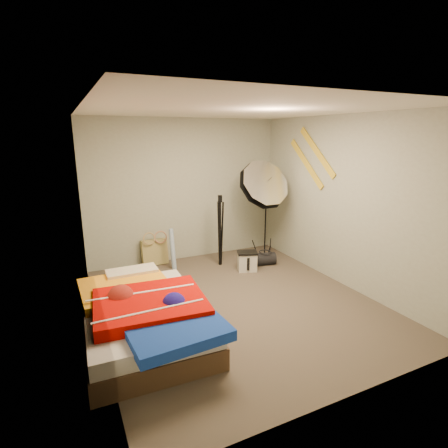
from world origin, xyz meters
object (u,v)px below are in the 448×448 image
duffel_bag (265,259)px  photo_umbrella (262,186)px  bed (145,316)px  tote_bag (155,252)px  wrapping_roll (173,249)px  camera_tripod (220,226)px  camera_case (247,262)px

duffel_bag → photo_umbrella: size_ratio=0.19×
duffel_bag → bed: bed is taller
tote_bag → photo_umbrella: 2.20m
wrapping_roll → duffel_bag: bearing=-19.2°
wrapping_roll → camera_tripod: camera_tripod is taller
wrapping_roll → photo_umbrella: 1.87m
tote_bag → photo_umbrella: (1.78, -0.63, 1.14)m
camera_tripod → bed: bearing=-134.8°
tote_bag → camera_case: (1.32, -0.95, -0.07)m
camera_case → photo_umbrella: bearing=55.2°
bed → camera_tripod: bearing=45.2°
camera_case → bed: bearing=-127.6°
wrapping_roll → bed: 2.11m
tote_bag → duffel_bag: size_ratio=1.25×
tote_bag → wrapping_roll: 0.42m
tote_bag → wrapping_roll: bearing=-55.1°
duffel_bag → bed: (-2.41, -1.38, 0.16)m
tote_bag → duffel_bag: 1.94m
bed → camera_tripod: (1.70, 1.72, 0.44)m
wrapping_roll → camera_case: (1.09, -0.63, -0.19)m
tote_bag → bed: bearing=-107.2°
camera_case → bed: size_ratio=0.15×
tote_bag → camera_tripod: size_ratio=0.36×
camera_case → wrapping_roll: bearing=169.9°
duffel_bag → photo_umbrella: photo_umbrella is taller
photo_umbrella → camera_tripod: size_ratio=1.54×
wrapping_roll → camera_tripod: size_ratio=0.56×
tote_bag → bed: bed is taller
camera_case → photo_umbrella: (0.45, 0.32, 1.21)m
camera_tripod → camera_case: bearing=-56.4°
tote_bag → photo_umbrella: bearing=-20.0°
tote_bag → wrapping_roll: size_ratio=0.64×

